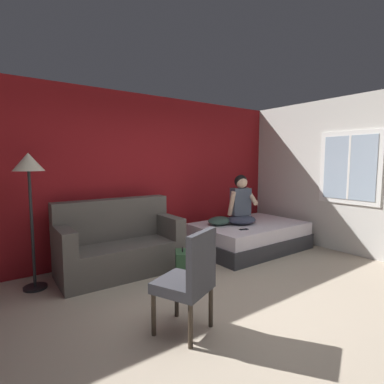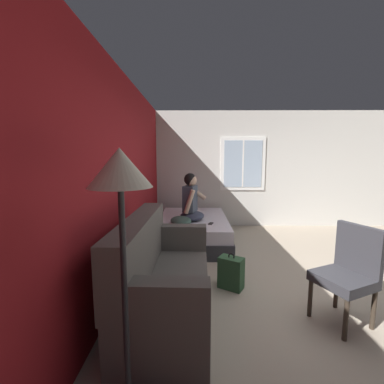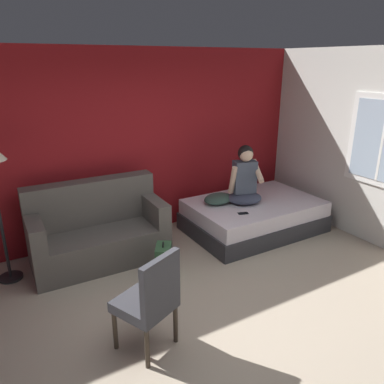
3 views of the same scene
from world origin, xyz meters
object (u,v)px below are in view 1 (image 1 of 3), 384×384
object	(u,v)px
side_chair	(189,278)
throw_pillow	(220,221)
floor_lamp	(29,175)
bed	(249,236)
couch	(119,245)
cell_phone	(244,229)
person_seated	(241,204)
backpack	(183,266)

from	to	relation	value
side_chair	throw_pillow	xyz separation A→B (m)	(1.91, 1.76, 0.02)
floor_lamp	bed	bearing A→B (deg)	-6.49
bed	floor_lamp	bearing A→B (deg)	173.51
couch	cell_phone	xyz separation A→B (m)	(1.89, -0.63, 0.09)
side_chair	cell_phone	distance (m)	2.33
side_chair	person_seated	xyz separation A→B (m)	(2.26, 1.58, 0.30)
person_seated	cell_phone	world-z (taller)	person_seated
side_chair	couch	bearing A→B (deg)	87.39
person_seated	throw_pillow	bearing A→B (deg)	153.49
side_chair	person_seated	world-z (taller)	person_seated
person_seated	floor_lamp	world-z (taller)	floor_lamp
couch	throw_pillow	distance (m)	1.83
throw_pillow	floor_lamp	distance (m)	3.05
backpack	throw_pillow	distance (m)	1.48
person_seated	bed	bearing A→B (deg)	-11.40
bed	throw_pillow	world-z (taller)	throw_pillow
cell_phone	floor_lamp	size ratio (longest dim) A/B	0.08
couch	throw_pillow	bearing A→B (deg)	-3.48
person_seated	backpack	xyz separation A→B (m)	(-1.60, -0.53, -0.64)
throw_pillow	side_chair	bearing A→B (deg)	-137.41
backpack	couch	bearing A→B (deg)	125.01
bed	cell_phone	world-z (taller)	cell_phone
couch	throw_pillow	xyz separation A→B (m)	(1.82, -0.11, 0.16)
throw_pillow	cell_phone	bearing A→B (deg)	-82.49
bed	backpack	distance (m)	1.85
person_seated	backpack	distance (m)	1.81
bed	side_chair	xyz separation A→B (m)	(-2.44, -1.55, 0.30)
cell_phone	side_chair	bearing A→B (deg)	-40.00
couch	cell_phone	distance (m)	2.00
bed	backpack	size ratio (longest dim) A/B	4.38
throw_pillow	floor_lamp	world-z (taller)	floor_lamp
person_seated	floor_lamp	size ratio (longest dim) A/B	0.51
side_chair	cell_phone	xyz separation A→B (m)	(1.98, 1.23, -0.05)
backpack	cell_phone	xyz separation A→B (m)	(1.32, 0.18, 0.29)
person_seated	backpack	world-z (taller)	person_seated
side_chair	floor_lamp	size ratio (longest dim) A/B	0.58
person_seated	side_chair	bearing A→B (deg)	-144.97
floor_lamp	cell_phone	bearing A→B (deg)	-13.27
couch	backpack	distance (m)	1.01
side_chair	backpack	world-z (taller)	side_chair
cell_phone	throw_pillow	bearing A→B (deg)	-154.44
side_chair	cell_phone	bearing A→B (deg)	31.94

